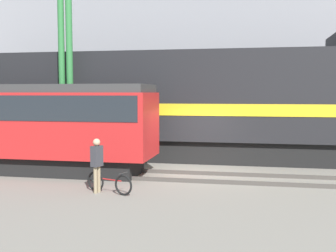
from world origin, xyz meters
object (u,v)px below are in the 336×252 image
(freight_locomotive, at_px, (160,104))
(person, at_px, (97,160))
(utility_pole_center, at_px, (62,64))
(streetcar, at_px, (35,122))
(bicycle, at_px, (109,183))
(utility_pole_right, at_px, (70,62))

(freight_locomotive, bearing_deg, person, -93.83)
(utility_pole_center, bearing_deg, streetcar, -93.46)
(streetcar, height_order, person, streetcar)
(freight_locomotive, height_order, utility_pole_center, utility_pole_center)
(bicycle, bearing_deg, person, -178.09)
(freight_locomotive, relative_size, utility_pole_center, 2.44)
(streetcar, bearing_deg, bicycle, -34.68)
(bicycle, bearing_deg, utility_pole_right, 125.33)
(bicycle, distance_m, utility_pole_right, 7.16)
(streetcar, bearing_deg, utility_pole_center, 86.54)
(freight_locomotive, bearing_deg, utility_pole_right, -148.79)
(freight_locomotive, xyz_separation_m, utility_pole_center, (-3.85, -2.11, 1.76))
(bicycle, bearing_deg, streetcar, 145.32)
(person, height_order, utility_pole_right, utility_pole_right)
(freight_locomotive, height_order, bicycle, freight_locomotive)
(utility_pole_center, bearing_deg, person, -54.95)
(person, bearing_deg, utility_pole_center, 125.05)
(freight_locomotive, xyz_separation_m, streetcar, (-3.98, -4.23, -0.62))
(bicycle, xyz_separation_m, utility_pole_center, (-3.77, 4.81, 4.00))
(streetcar, distance_m, person, 4.53)
(person, distance_m, utility_pole_center, 6.76)
(freight_locomotive, distance_m, streetcar, 5.84)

